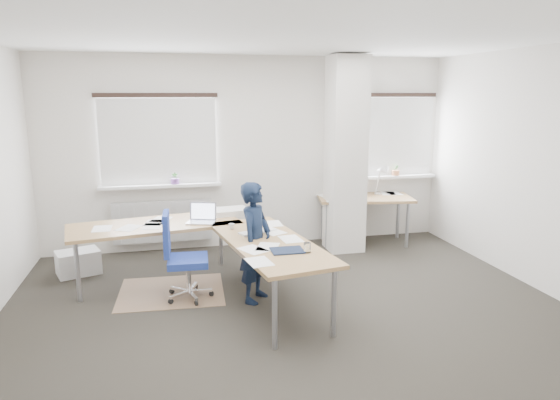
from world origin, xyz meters
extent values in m
plane|color=#27241F|center=(0.00, 0.00, 0.00)|extent=(6.00, 6.00, 0.00)
cube|color=silver|center=(0.00, 2.50, 1.40)|extent=(6.00, 0.04, 2.80)
cube|color=silver|center=(0.00, -2.50, 1.40)|extent=(6.00, 0.04, 2.80)
cube|color=silver|center=(3.00, 0.00, 1.40)|extent=(0.04, 5.00, 2.80)
cube|color=white|center=(0.00, 0.00, 2.80)|extent=(6.00, 5.00, 0.04)
cube|color=silver|center=(1.30, 1.95, 1.39)|extent=(0.50, 0.50, 2.78)
cube|color=white|center=(-1.30, 2.47, 1.60)|extent=(1.60, 0.04, 1.20)
cube|color=white|center=(-1.30, 2.43, 1.60)|extent=(1.60, 0.02, 1.20)
cube|color=white|center=(-1.30, 2.40, 0.98)|extent=(1.70, 0.20, 0.04)
cube|color=white|center=(2.30, 2.47, 1.60)|extent=(1.20, 0.04, 1.20)
cube|color=white|center=(2.30, 2.43, 1.60)|extent=(1.20, 0.02, 1.20)
cube|color=white|center=(2.30, 2.40, 0.98)|extent=(1.30, 0.20, 0.04)
cube|color=silver|center=(-1.30, 2.42, 0.45)|extent=(1.40, 0.10, 0.60)
cylinder|color=#6D3F8A|center=(-1.10, 2.38, 1.04)|extent=(0.12, 0.12, 0.08)
imported|color=#295A24|center=(-1.10, 2.38, 1.08)|extent=(0.09, 0.06, 0.17)
cylinder|color=#B66F46|center=(2.30, 2.38, 1.04)|extent=(0.12, 0.12, 0.08)
imported|color=#295A24|center=(2.30, 2.38, 1.08)|extent=(0.09, 0.07, 0.17)
cube|color=#7F6045|center=(-1.22, 0.83, 0.00)|extent=(1.24, 1.07, 0.01)
cube|color=white|center=(-2.36, 1.70, 0.15)|extent=(0.60, 0.51, 0.30)
cube|color=olive|center=(-1.38, 1.22, 0.71)|extent=(2.11, 1.14, 0.04)
cube|color=olive|center=(-0.18, 0.21, 0.71)|extent=(1.14, 2.11, 0.04)
cylinder|color=gray|center=(-2.21, 0.77, 0.34)|extent=(0.05, 0.05, 0.69)
cylinder|color=gray|center=(-2.32, 1.36, 0.34)|extent=(0.05, 0.05, 0.69)
cylinder|color=gray|center=(-0.54, 1.67, 0.34)|extent=(0.05, 0.05, 0.69)
cylinder|color=gray|center=(-0.32, -0.73, 0.34)|extent=(0.05, 0.05, 0.69)
cylinder|color=gray|center=(0.27, -0.63, 0.34)|extent=(0.05, 0.05, 0.69)
cylinder|color=gray|center=(-0.04, 1.15, 0.34)|extent=(0.05, 0.05, 0.69)
cube|color=#B7B7BC|center=(-0.83, 1.13, 0.74)|extent=(0.39, 0.32, 0.01)
cube|color=#B7B7BC|center=(-0.79, 1.24, 0.85)|extent=(0.33, 0.15, 0.22)
cube|color=silver|center=(-0.79, 1.24, 0.85)|extent=(0.28, 0.12, 0.19)
cube|color=white|center=(-0.24, 0.57, 0.74)|extent=(0.46, 0.31, 0.02)
cube|color=#121C33|center=(-0.08, -0.18, 0.74)|extent=(0.32, 0.25, 0.01)
cube|color=beige|center=(-0.43, 1.50, 0.77)|extent=(0.49, 0.39, 0.07)
imported|color=white|center=(-0.51, 0.76, 0.76)|extent=(0.09, 0.09, 0.07)
cylinder|color=silver|center=(0.11, -0.26, 0.78)|extent=(0.07, 0.07, 0.10)
cube|color=olive|center=(1.70, 2.15, 0.71)|extent=(1.50, 0.93, 0.04)
cylinder|color=gray|center=(1.07, 2.01, 0.34)|extent=(0.05, 0.05, 0.69)
cylinder|color=gray|center=(2.25, 1.80, 0.34)|extent=(0.05, 0.05, 0.69)
cylinder|color=gray|center=(1.15, 2.50, 0.34)|extent=(0.05, 0.05, 0.69)
cylinder|color=gray|center=(2.34, 2.29, 0.34)|extent=(0.05, 0.05, 0.69)
cube|color=#B7B7BC|center=(1.49, 2.18, 0.74)|extent=(0.38, 0.31, 0.01)
cube|color=#B7B7BC|center=(1.45, 2.29, 0.85)|extent=(0.33, 0.13, 0.22)
cube|color=silver|center=(1.45, 2.29, 0.85)|extent=(0.29, 0.11, 0.19)
cylinder|color=silver|center=(1.97, 2.29, 0.74)|extent=(0.10, 0.10, 0.02)
cylinder|color=silver|center=(1.97, 2.29, 0.93)|extent=(0.02, 0.16, 0.38)
cylinder|color=silver|center=(1.97, 2.17, 1.15)|extent=(0.02, 0.29, 0.13)
cone|color=silver|center=(1.97, 2.03, 1.13)|extent=(0.14, 0.16, 0.17)
cube|color=navy|center=(-1.02, 0.60, 0.44)|extent=(0.46, 0.46, 0.08)
cube|color=navy|center=(-1.24, 0.62, 0.76)|extent=(0.08, 0.38, 0.48)
cylinder|color=silver|center=(-1.02, 0.60, 0.26)|extent=(0.06, 0.06, 0.32)
cylinder|color=black|center=(-0.78, 0.59, 0.03)|extent=(0.06, 0.03, 0.06)
cylinder|color=black|center=(-0.93, 0.83, 0.03)|extent=(0.05, 0.06, 0.06)
cylinder|color=black|center=(-1.21, 0.76, 0.03)|extent=(0.06, 0.06, 0.06)
cylinder|color=black|center=(-1.23, 0.47, 0.03)|extent=(0.06, 0.05, 0.06)
cylinder|color=black|center=(-0.96, 0.36, 0.03)|extent=(0.04, 0.06, 0.06)
imported|color=black|center=(-0.29, 0.39, 0.67)|extent=(0.54, 0.58, 1.34)
camera|label=1|loc=(-1.20, -4.77, 2.27)|focal=32.00mm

